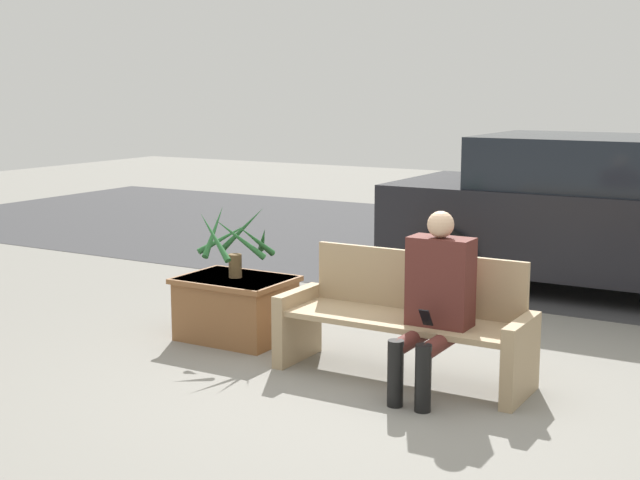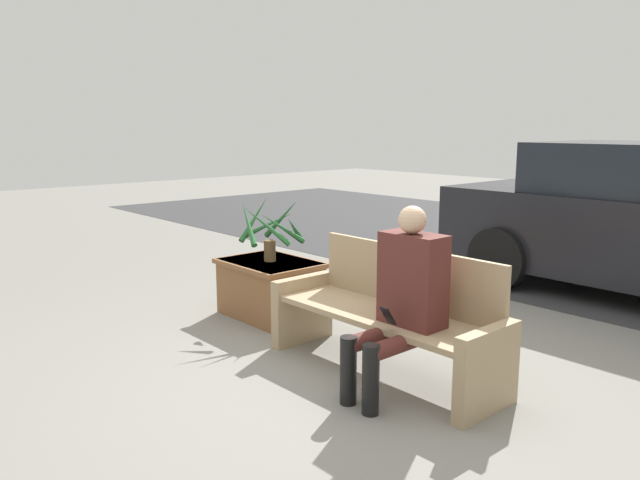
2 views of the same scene
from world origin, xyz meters
name	(u,v)px [view 2 (image 2 of 2)]	position (x,y,z in m)	size (l,w,h in m)	color
ground_plane	(351,383)	(0.00, 0.00, 0.00)	(30.00, 30.00, 0.00)	gray
bench	(388,316)	(0.01, 0.34, 0.40)	(1.79, 0.56, 0.86)	tan
person_seated	(403,294)	(0.31, 0.15, 0.65)	(0.42, 0.64, 1.21)	#51231E
planter_box	(270,286)	(-1.57, 0.51, 0.27)	(0.88, 0.67, 0.51)	brown
potted_plant	(271,229)	(-1.56, 0.52, 0.80)	(0.69, 0.65, 0.56)	brown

